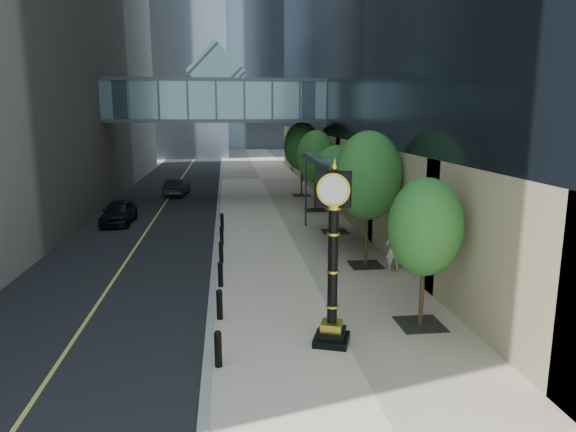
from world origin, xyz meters
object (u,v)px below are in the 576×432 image
at_px(car_near, 119,212).
at_px(car_far, 177,187).
at_px(pedestrian, 393,250).
at_px(street_clock, 333,268).

bearing_deg(car_near, car_far, 77.63).
bearing_deg(car_far, pedestrian, 123.15).
bearing_deg(car_near, pedestrian, -39.34).
bearing_deg(car_far, car_near, 83.50).
relative_size(pedestrian, car_near, 0.44).
xyz_separation_m(pedestrian, car_near, (-13.43, 11.37, -0.25)).
bearing_deg(street_clock, car_near, 137.70).
xyz_separation_m(street_clock, pedestrian, (3.96, 6.48, -1.34)).
bearing_deg(street_clock, car_far, 123.47).
distance_m(car_near, car_far, 10.94).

